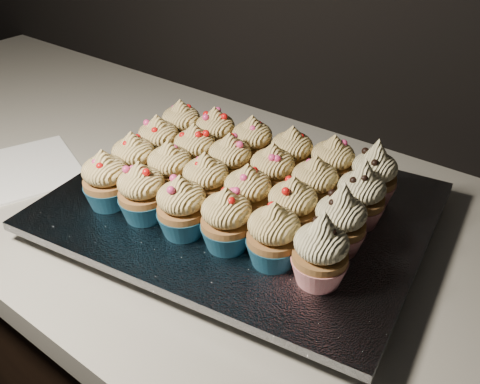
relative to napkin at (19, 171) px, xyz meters
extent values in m
cube|color=beige|center=(0.55, 0.14, -0.02)|extent=(2.44, 0.64, 0.04)
cube|color=white|center=(0.00, 0.00, 0.00)|extent=(0.23, 0.23, 0.00)
cube|color=black|center=(0.37, 0.11, 0.01)|extent=(0.50, 0.41, 0.02)
cube|color=silver|center=(0.37, 0.11, 0.03)|extent=(0.54, 0.45, 0.01)
cone|color=navy|center=(0.23, 0.00, 0.05)|extent=(0.06, 0.06, 0.03)
ellipsoid|color=#F6D07C|center=(0.23, 0.00, 0.09)|extent=(0.06, 0.06, 0.04)
cone|color=#F6D07C|center=(0.23, 0.00, 0.11)|extent=(0.03, 0.03, 0.02)
cone|color=navy|center=(0.29, 0.01, 0.05)|extent=(0.06, 0.06, 0.03)
ellipsoid|color=#F6D07C|center=(0.29, 0.01, 0.09)|extent=(0.06, 0.06, 0.04)
cone|color=#F6D07C|center=(0.29, 0.01, 0.11)|extent=(0.03, 0.03, 0.02)
cone|color=navy|center=(0.35, 0.01, 0.05)|extent=(0.06, 0.06, 0.03)
ellipsoid|color=#F6D07C|center=(0.35, 0.01, 0.09)|extent=(0.06, 0.06, 0.04)
cone|color=#F6D07C|center=(0.35, 0.01, 0.11)|extent=(0.03, 0.03, 0.02)
cone|color=navy|center=(0.41, 0.03, 0.05)|extent=(0.06, 0.06, 0.03)
ellipsoid|color=#F6D07C|center=(0.41, 0.03, 0.09)|extent=(0.06, 0.06, 0.04)
cone|color=#F6D07C|center=(0.41, 0.03, 0.11)|extent=(0.03, 0.03, 0.02)
cone|color=navy|center=(0.47, 0.04, 0.05)|extent=(0.06, 0.06, 0.03)
ellipsoid|color=#F6D07C|center=(0.47, 0.04, 0.09)|extent=(0.06, 0.06, 0.04)
cone|color=#F6D07C|center=(0.47, 0.04, 0.11)|extent=(0.03, 0.03, 0.02)
cone|color=red|center=(0.53, 0.04, 0.05)|extent=(0.06, 0.06, 0.03)
ellipsoid|color=#FEEFB2|center=(0.53, 0.04, 0.09)|extent=(0.06, 0.06, 0.04)
cone|color=#FEEFB2|center=(0.53, 0.04, 0.11)|extent=(0.03, 0.03, 0.03)
cone|color=navy|center=(0.22, 0.06, 0.05)|extent=(0.06, 0.06, 0.03)
ellipsoid|color=#F6D07C|center=(0.22, 0.06, 0.09)|extent=(0.06, 0.06, 0.04)
cone|color=#F6D07C|center=(0.22, 0.06, 0.11)|extent=(0.03, 0.03, 0.02)
cone|color=navy|center=(0.28, 0.07, 0.05)|extent=(0.06, 0.06, 0.03)
ellipsoid|color=#F6D07C|center=(0.28, 0.07, 0.09)|extent=(0.06, 0.06, 0.04)
cone|color=#F6D07C|center=(0.28, 0.07, 0.11)|extent=(0.03, 0.03, 0.02)
cone|color=navy|center=(0.34, 0.07, 0.05)|extent=(0.06, 0.06, 0.03)
ellipsoid|color=#F6D07C|center=(0.34, 0.07, 0.09)|extent=(0.06, 0.06, 0.04)
cone|color=#F6D07C|center=(0.34, 0.07, 0.11)|extent=(0.03, 0.03, 0.02)
cone|color=navy|center=(0.40, 0.08, 0.05)|extent=(0.06, 0.06, 0.03)
ellipsoid|color=#F6D07C|center=(0.40, 0.08, 0.09)|extent=(0.06, 0.06, 0.04)
cone|color=#F6D07C|center=(0.40, 0.08, 0.11)|extent=(0.03, 0.03, 0.02)
cone|color=navy|center=(0.46, 0.09, 0.05)|extent=(0.06, 0.06, 0.03)
ellipsoid|color=#F6D07C|center=(0.46, 0.09, 0.09)|extent=(0.06, 0.06, 0.04)
cone|color=#F6D07C|center=(0.46, 0.09, 0.11)|extent=(0.03, 0.03, 0.02)
cone|color=red|center=(0.52, 0.10, 0.05)|extent=(0.06, 0.06, 0.03)
ellipsoid|color=#FEEFB2|center=(0.52, 0.10, 0.09)|extent=(0.06, 0.06, 0.04)
cone|color=#FEEFB2|center=(0.52, 0.10, 0.11)|extent=(0.03, 0.03, 0.03)
cone|color=navy|center=(0.21, 0.12, 0.05)|extent=(0.06, 0.06, 0.03)
ellipsoid|color=#F6D07C|center=(0.21, 0.12, 0.09)|extent=(0.06, 0.06, 0.04)
cone|color=#F6D07C|center=(0.21, 0.12, 0.11)|extent=(0.03, 0.03, 0.02)
cone|color=navy|center=(0.27, 0.13, 0.05)|extent=(0.06, 0.06, 0.03)
ellipsoid|color=#F6D07C|center=(0.27, 0.13, 0.09)|extent=(0.06, 0.06, 0.04)
cone|color=#F6D07C|center=(0.27, 0.13, 0.11)|extent=(0.03, 0.03, 0.02)
cone|color=navy|center=(0.33, 0.14, 0.05)|extent=(0.06, 0.06, 0.03)
ellipsoid|color=#F6D07C|center=(0.33, 0.14, 0.09)|extent=(0.06, 0.06, 0.04)
cone|color=#F6D07C|center=(0.33, 0.14, 0.11)|extent=(0.03, 0.03, 0.02)
cone|color=navy|center=(0.39, 0.15, 0.05)|extent=(0.06, 0.06, 0.03)
ellipsoid|color=#F6D07C|center=(0.39, 0.15, 0.09)|extent=(0.06, 0.06, 0.04)
cone|color=#F6D07C|center=(0.39, 0.15, 0.11)|extent=(0.03, 0.03, 0.02)
cone|color=navy|center=(0.45, 0.15, 0.05)|extent=(0.06, 0.06, 0.03)
ellipsoid|color=#F6D07C|center=(0.45, 0.15, 0.09)|extent=(0.06, 0.06, 0.04)
cone|color=#F6D07C|center=(0.45, 0.15, 0.11)|extent=(0.03, 0.03, 0.02)
cone|color=red|center=(0.51, 0.17, 0.05)|extent=(0.06, 0.06, 0.03)
ellipsoid|color=#FEEFB2|center=(0.51, 0.17, 0.09)|extent=(0.06, 0.06, 0.04)
cone|color=#FEEFB2|center=(0.51, 0.17, 0.11)|extent=(0.03, 0.03, 0.03)
cone|color=navy|center=(0.20, 0.18, 0.05)|extent=(0.06, 0.06, 0.03)
ellipsoid|color=#F6D07C|center=(0.20, 0.18, 0.09)|extent=(0.06, 0.06, 0.04)
cone|color=#F6D07C|center=(0.20, 0.18, 0.11)|extent=(0.03, 0.03, 0.02)
cone|color=navy|center=(0.26, 0.19, 0.05)|extent=(0.06, 0.06, 0.03)
ellipsoid|color=#F6D07C|center=(0.26, 0.19, 0.09)|extent=(0.06, 0.06, 0.04)
cone|color=#F6D07C|center=(0.26, 0.19, 0.11)|extent=(0.03, 0.03, 0.02)
cone|color=navy|center=(0.32, 0.20, 0.05)|extent=(0.06, 0.06, 0.03)
ellipsoid|color=#F6D07C|center=(0.32, 0.20, 0.09)|extent=(0.06, 0.06, 0.04)
cone|color=#F6D07C|center=(0.32, 0.20, 0.11)|extent=(0.03, 0.03, 0.02)
cone|color=navy|center=(0.39, 0.21, 0.05)|extent=(0.06, 0.06, 0.03)
ellipsoid|color=#F6D07C|center=(0.39, 0.21, 0.09)|extent=(0.06, 0.06, 0.04)
cone|color=#F6D07C|center=(0.39, 0.21, 0.11)|extent=(0.03, 0.03, 0.02)
cone|color=navy|center=(0.44, 0.22, 0.05)|extent=(0.06, 0.06, 0.03)
ellipsoid|color=#F6D07C|center=(0.44, 0.22, 0.09)|extent=(0.06, 0.06, 0.04)
cone|color=#F6D07C|center=(0.44, 0.22, 0.11)|extent=(0.03, 0.03, 0.02)
cone|color=red|center=(0.50, 0.22, 0.05)|extent=(0.06, 0.06, 0.03)
ellipsoid|color=#FEEFB2|center=(0.50, 0.22, 0.09)|extent=(0.06, 0.06, 0.04)
cone|color=#FEEFB2|center=(0.50, 0.22, 0.11)|extent=(0.03, 0.03, 0.03)
camera|label=1|loc=(0.74, -0.37, 0.44)|focal=40.00mm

